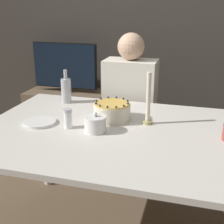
{
  "coord_description": "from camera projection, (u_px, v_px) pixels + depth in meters",
  "views": [
    {
      "loc": [
        0.42,
        -1.55,
        1.44
      ],
      "look_at": [
        -0.06,
        0.15,
        0.81
      ],
      "focal_mm": 50.0,
      "sensor_mm": 36.0,
      "label": 1
    }
  ],
  "objects": [
    {
      "name": "sugar_shaker",
      "position": [
        68.0,
        118.0,
        1.75
      ],
      "size": [
        0.05,
        0.05,
        0.11
      ],
      "color": "white",
      "rests_on": "dining_table"
    },
    {
      "name": "sugar_bowl",
      "position": [
        95.0,
        124.0,
        1.71
      ],
      "size": [
        0.12,
        0.12,
        0.11
      ],
      "color": "white",
      "rests_on": "dining_table"
    },
    {
      "name": "candle",
      "position": [
        148.0,
        103.0,
        1.79
      ],
      "size": [
        0.06,
        0.06,
        0.31
      ],
      "color": "tan",
      "rests_on": "dining_table"
    },
    {
      "name": "person_man_blue_shirt",
      "position": [
        130.0,
        120.0,
        2.51
      ],
      "size": [
        0.4,
        0.34,
        1.22
      ],
      "rotation": [
        0.0,
        0.0,
        3.14
      ],
      "color": "#473D33",
      "rests_on": "ground_plane"
    },
    {
      "name": "side_cabinet",
      "position": [
        67.0,
        120.0,
        3.15
      ],
      "size": [
        0.76,
        0.41,
        0.61
      ],
      "color": "brown",
      "rests_on": "ground_plane"
    },
    {
      "name": "cake",
      "position": [
        112.0,
        111.0,
        1.88
      ],
      "size": [
        0.22,
        0.22,
        0.12
      ],
      "color": "#EFE5CC",
      "rests_on": "dining_table"
    },
    {
      "name": "tv_monitor",
      "position": [
        65.0,
        67.0,
        2.97
      ],
      "size": [
        0.64,
        0.1,
        0.47
      ],
      "color": "black",
      "rests_on": "side_cabinet"
    },
    {
      "name": "plate_stack",
      "position": [
        40.0,
        122.0,
        1.83
      ],
      "size": [
        0.19,
        0.19,
        0.02
      ],
      "color": "white",
      "rests_on": "dining_table"
    },
    {
      "name": "bottle",
      "position": [
        66.0,
        90.0,
        2.19
      ],
      "size": [
        0.07,
        0.07,
        0.23
      ],
      "color": "#B2B7BC",
      "rests_on": "dining_table"
    },
    {
      "name": "wall_behind",
      "position": [
        156.0,
        17.0,
        2.83
      ],
      "size": [
        8.0,
        0.05,
        2.6
      ],
      "color": "#38332D",
      "rests_on": "ground_plane"
    },
    {
      "name": "dining_table",
      "position": [
        115.0,
        146.0,
        1.77
      ],
      "size": [
        1.54,
        1.09,
        0.76
      ],
      "color": "beige",
      "rests_on": "ground_plane"
    }
  ]
}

